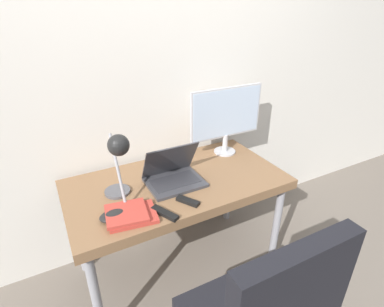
{
  "coord_description": "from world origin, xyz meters",
  "views": [
    {
      "loc": [
        -0.65,
        -1.08,
        1.7
      ],
      "look_at": [
        0.09,
        0.31,
        0.9
      ],
      "focal_mm": 28.0,
      "sensor_mm": 36.0,
      "label": 1
    }
  ],
  "objects_px": {
    "desk_lamp": "(118,158)",
    "book_stack": "(130,214)",
    "monitor": "(226,116)",
    "game_controller": "(115,215)",
    "laptop": "(173,175)"
  },
  "relations": [
    {
      "from": "game_controller",
      "to": "laptop",
      "type": "bearing_deg",
      "value": 23.23
    },
    {
      "from": "laptop",
      "to": "book_stack",
      "type": "distance_m",
      "value": 0.39
    },
    {
      "from": "monitor",
      "to": "book_stack",
      "type": "relative_size",
      "value": 2.0
    },
    {
      "from": "game_controller",
      "to": "book_stack",
      "type": "bearing_deg",
      "value": -20.42
    },
    {
      "from": "book_stack",
      "to": "game_controller",
      "type": "height_order",
      "value": "game_controller"
    },
    {
      "from": "monitor",
      "to": "game_controller",
      "type": "distance_m",
      "value": 1.02
    },
    {
      "from": "monitor",
      "to": "game_controller",
      "type": "relative_size",
      "value": 3.59
    },
    {
      "from": "game_controller",
      "to": "desk_lamp",
      "type": "bearing_deg",
      "value": 52.17
    },
    {
      "from": "monitor",
      "to": "game_controller",
      "type": "xyz_separation_m",
      "value": [
        -0.91,
        -0.37,
        -0.26
      ]
    },
    {
      "from": "monitor",
      "to": "book_stack",
      "type": "height_order",
      "value": "monitor"
    },
    {
      "from": "monitor",
      "to": "book_stack",
      "type": "bearing_deg",
      "value": -154.62
    },
    {
      "from": "laptop",
      "to": "game_controller",
      "type": "relative_size",
      "value": 2.14
    },
    {
      "from": "desk_lamp",
      "to": "game_controller",
      "type": "relative_size",
      "value": 2.75
    },
    {
      "from": "desk_lamp",
      "to": "book_stack",
      "type": "xyz_separation_m",
      "value": [
        -0.01,
        -0.12,
        -0.27
      ]
    },
    {
      "from": "laptop",
      "to": "game_controller",
      "type": "bearing_deg",
      "value": -156.77
    }
  ]
}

